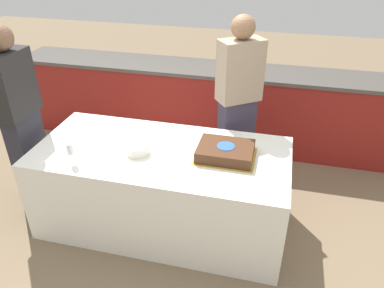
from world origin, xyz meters
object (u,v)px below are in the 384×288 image
object	(u,v)px
person_cutting_cake	(238,106)
cake	(225,151)
plate_stack	(137,149)
person_seated_left	(21,120)
wine_glass	(70,150)

from	to	relation	value
person_cutting_cake	cake	bearing A→B (deg)	53.44
plate_stack	person_cutting_cake	distance (m)	1.03
plate_stack	person_seated_left	distance (m)	1.08
plate_stack	cake	bearing A→B (deg)	9.44
cake	plate_stack	xyz separation A→B (m)	(-0.68, -0.11, -0.01)
person_cutting_cake	plate_stack	bearing A→B (deg)	11.80
wine_glass	person_seated_left	bearing A→B (deg)	153.15
person_seated_left	cake	bearing A→B (deg)	-88.70
cake	wine_glass	size ratio (longest dim) A/B	2.72
person_cutting_cake	wine_glass	bearing A→B (deg)	6.12
plate_stack	wine_glass	distance (m)	0.50
person_cutting_cake	person_seated_left	size ratio (longest dim) A/B	1.01
cake	person_cutting_cake	world-z (taller)	person_cutting_cake
person_seated_left	person_cutting_cake	bearing A→B (deg)	-68.45
cake	person_cutting_cake	xyz separation A→B (m)	(0.00, 0.65, 0.09)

